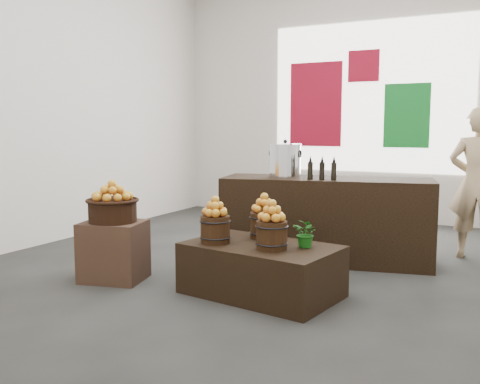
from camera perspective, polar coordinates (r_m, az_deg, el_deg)
The scene contains 22 objects.
ground at distance 5.97m, azimuth 2.32°, elevation -7.82°, with size 7.00×7.00×0.00m, color #353533.
back_wall at distance 9.09m, azimuth 11.78°, elevation 9.81°, with size 6.00×0.04×4.00m, color silver.
back_opening at distance 8.99m, azimuth 13.62°, elevation 9.79°, with size 3.20×0.02×2.40m, color white.
deco_red_left at distance 9.23m, azimuth 8.07°, elevation 9.22°, with size 0.90×0.04×1.40m, color maroon.
deco_green_right at distance 8.85m, azimuth 17.36°, elevation 7.78°, with size 0.70×0.04×1.00m, color #117325.
deco_red_upper at distance 9.05m, azimuth 13.06°, elevation 12.97°, with size 0.50×0.04×0.50m, color maroon.
crate at distance 5.49m, azimuth -13.31°, elevation -6.14°, with size 0.59×0.48×0.59m, color #4F3525.
wicker_basket at distance 5.42m, azimuth -13.43°, elevation -1.99°, with size 0.47×0.47×0.21m, color black.
apples_in_basket at distance 5.39m, azimuth -13.49°, elevation 0.17°, with size 0.37×0.37×0.20m, color #AB051C, non-canonical shape.
display_table at distance 4.90m, azimuth 2.28°, elevation -8.28°, with size 1.35×0.83×0.47m, color black.
apple_bucket_front_left at distance 4.90m, azimuth -2.66°, elevation -4.01°, with size 0.27×0.27×0.25m, color black.
apples_in_bucket_front_left at distance 4.86m, azimuth -2.67°, elevation -1.53°, with size 0.20×0.20×0.18m, color #AB051C, non-canonical shape.
apple_bucket_front_right at distance 4.64m, azimuth 3.40°, elevation -4.62°, with size 0.27×0.27×0.25m, color black.
apples_in_bucket_front_right at distance 4.61m, azimuth 3.42°, elevation -2.00°, with size 0.20×0.20×0.18m, color #AB051C, non-canonical shape.
apple_bucket_rear at distance 5.10m, azimuth 2.59°, elevation -3.58°, with size 0.27×0.27×0.25m, color black.
apples_in_bucket_rear at distance 5.07m, azimuth 2.60°, elevation -1.19°, with size 0.20×0.20×0.18m, color #AB051C, non-canonical shape.
herb_garnish_right at distance 4.74m, azimuth 7.09°, elevation -4.39°, with size 0.23×0.20×0.25m, color #135612.
herb_garnish_left at distance 5.24m, azimuth -1.85°, elevation -3.22°, with size 0.14×0.12×0.26m, color #135612.
counter at distance 6.16m, azimuth 9.14°, elevation -2.93°, with size 2.32×0.74×0.95m, color black.
stock_pot_left at distance 6.14m, azimuth 4.83°, elevation 3.27°, with size 0.36×0.36×0.36m, color silver.
oil_cruets at distance 5.85m, azimuth 9.05°, elevation 2.57°, with size 0.25×0.06×0.26m, color black, non-canonical shape.
shopper at distance 6.70m, azimuth 24.02°, elevation 0.86°, with size 0.64×0.42×1.76m, color tan.
Camera 1 is at (2.41, -5.25, 1.52)m, focal length 40.00 mm.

